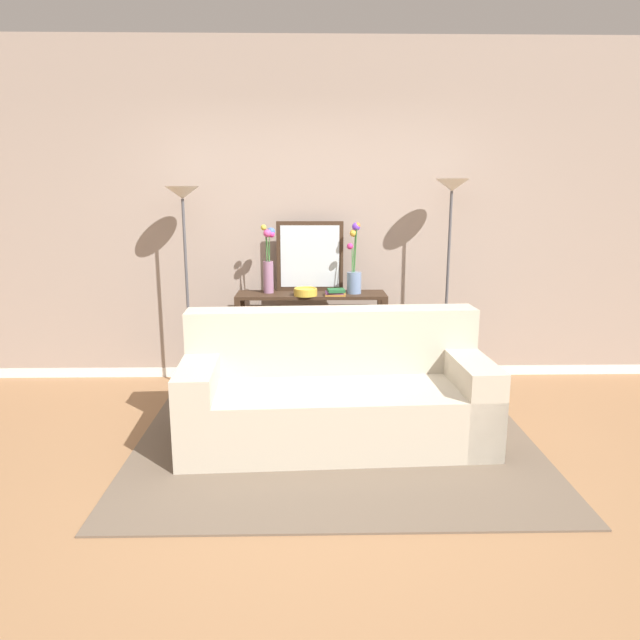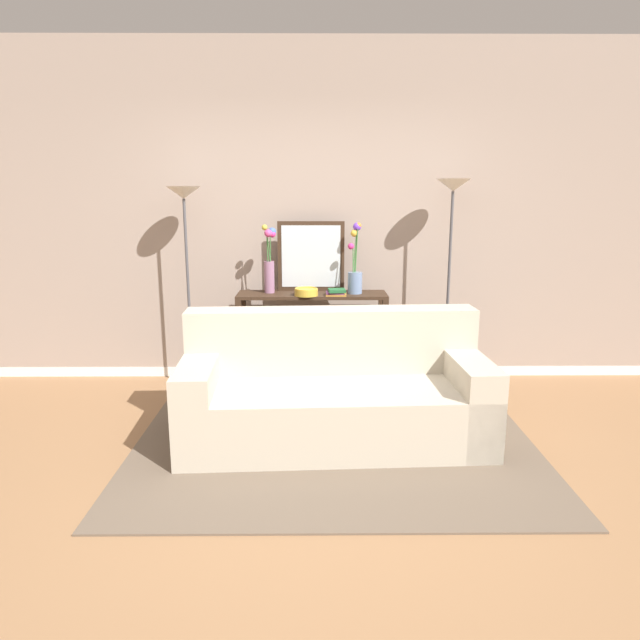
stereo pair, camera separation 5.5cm
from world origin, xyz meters
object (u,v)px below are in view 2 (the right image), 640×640
Objects in this scene: couch at (334,396)px; floor_lamp_right at (451,226)px; floor_lamp_left at (185,232)px; vase_short_flowers at (355,270)px; book_row_under_console at (272,380)px; console_table at (312,323)px; book_stack at (336,292)px; wall_mirror at (311,256)px; fruit_bowl at (306,292)px; vase_tall_flowers at (270,263)px.

floor_lamp_right is (1.01, 1.08, 1.10)m from couch.
floor_lamp_left reaches higher than vase_short_flowers.
vase_short_flowers is 1.81× the size of book_row_under_console.
floor_lamp_right is at bearing -1.83° from console_table.
wall_mirror is at bearing 130.31° from book_stack.
wall_mirror reaches higher than couch.
book_stack reaches higher than console_table.
floor_lamp_right is at bearing 3.31° from fruit_bowl.
book_stack is (0.05, 1.01, 0.55)m from couch.
vase_short_flowers is at bearing 79.26° from couch.
floor_lamp_right is (2.22, 0.00, 0.05)m from floor_lamp_left.
floor_lamp_right is 2.99× the size of vase_short_flowers.
console_table is at bearing 152.65° from book_stack.
console_table is 2.20× the size of vase_tall_flowers.
fruit_bowl is (1.01, -0.07, -0.49)m from floor_lamp_left.
book_row_under_console is at bearing 160.77° from fruit_bowl.
book_row_under_console is at bearing 178.60° from floor_lamp_right.
couch is 3.51× the size of vase_short_flowers.
vase_short_flowers is at bearing 32.79° from book_stack.
vase_short_flowers is at bearing 177.27° from floor_lamp_right.
vase_tall_flowers is 0.63m from book_stack.
couch is at bearing -65.28° from book_row_under_console.
vase_tall_flowers is at bearing -162.70° from wall_mirror.
vase_short_flowers is (0.38, -0.14, -0.10)m from wall_mirror.
vase_short_flowers is (0.73, -0.03, -0.06)m from vase_tall_flowers.
vase_short_flowers reaches higher than console_table.
book_stack is 0.99m from book_row_under_console.
console_table is at bearing 2.02° from floor_lamp_left.
wall_mirror reaches higher than vase_tall_flowers.
book_stack is at bearing -13.87° from vase_tall_flowers.
floor_lamp_left is 0.97× the size of floor_lamp_right.
floor_lamp_left is at bearing 138.31° from couch.
floor_lamp_right is at bearing 46.93° from couch.
couch is 1.35m from vase_short_flowers.
wall_mirror reaches higher than book_stack.
book_stack is (0.20, -0.11, 0.29)m from console_table.
book_stack is at bearing -27.35° from console_table.
couch is at bearing -133.07° from floor_lamp_right.
console_table is at bearing -0.00° from book_row_under_console.
vase_short_flowers is 0.46m from fruit_bowl.
floor_lamp_right is at bearing 0.00° from floor_lamp_left.
couch is 1.16m from console_table.
vase_short_flowers is 1.22m from book_row_under_console.
vase_short_flowers is 3.35× the size of book_stack.
fruit_bowl is (-0.05, -0.11, 0.30)m from console_table.
book_row_under_console is at bearing 180.00° from console_table.
floor_lamp_left is 8.81× the size of fruit_bowl.
wall_mirror is at bearing 171.15° from floor_lamp_right.
vase_short_flowers is at bearing -2.67° from vase_tall_flowers.
console_table is 2.14× the size of vase_short_flowers.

